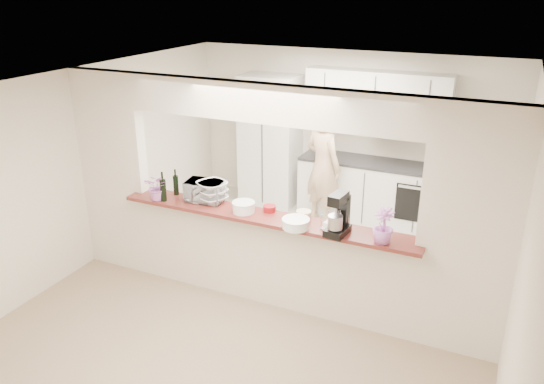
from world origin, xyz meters
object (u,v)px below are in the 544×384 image
Objects in this scene: stand_mixer at (339,215)px; person at (323,167)px; refrigerator at (484,184)px; toaster_oven at (205,191)px.

stand_mixer is 2.67m from person.
refrigerator reaches higher than toaster_oven.
refrigerator reaches higher than stand_mixer.
person is (-1.01, 2.44, -0.41)m from stand_mixer.
toaster_oven is at bearing -137.61° from refrigerator.
person is (0.64, 2.25, -0.33)m from toaster_oven.
toaster_oven is (-2.85, -2.60, 0.36)m from refrigerator.
toaster_oven is 2.36m from person.
refrigerator is 4.00× the size of toaster_oven.
stand_mixer is at bearing -113.28° from refrigerator.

